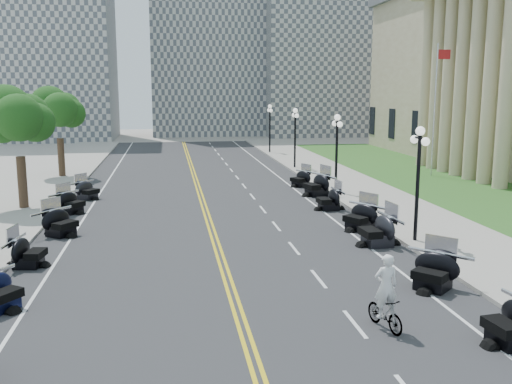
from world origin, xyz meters
name	(u,v)px	position (x,y,z in m)	size (l,w,h in m)	color
ground	(229,284)	(0.00, 0.00, 0.00)	(160.00, 160.00, 0.00)	gray
road	(208,219)	(0.00, 10.00, 0.00)	(16.00, 90.00, 0.01)	#333335
centerline_yellow_a	(206,219)	(-0.12, 10.00, 0.01)	(0.12, 90.00, 0.00)	yellow
centerline_yellow_b	(211,219)	(0.12, 10.00, 0.01)	(0.12, 90.00, 0.00)	yellow
edge_line_north	(328,215)	(6.40, 10.00, 0.01)	(0.12, 90.00, 0.00)	white
edge_line_south	(80,224)	(-6.40, 10.00, 0.01)	(0.12, 90.00, 0.00)	white
lane_dash_5	(355,324)	(3.20, -4.00, 0.01)	(0.12, 2.00, 0.00)	white
lane_dash_6	(319,279)	(3.20, 0.00, 0.01)	(0.12, 2.00, 0.00)	white
lane_dash_7	(294,248)	(3.20, 4.00, 0.01)	(0.12, 2.00, 0.00)	white
lane_dash_8	(276,226)	(3.20, 8.00, 0.01)	(0.12, 2.00, 0.00)	white
lane_dash_9	(263,209)	(3.20, 12.00, 0.01)	(0.12, 2.00, 0.00)	white
lane_dash_10	(252,196)	(3.20, 16.00, 0.01)	(0.12, 2.00, 0.00)	white
lane_dash_11	(244,186)	(3.20, 20.00, 0.01)	(0.12, 2.00, 0.00)	white
lane_dash_12	(237,177)	(3.20, 24.00, 0.01)	(0.12, 2.00, 0.00)	white
lane_dash_13	(231,170)	(3.20, 28.00, 0.01)	(0.12, 2.00, 0.00)	white
lane_dash_14	(226,164)	(3.20, 32.00, 0.01)	(0.12, 2.00, 0.00)	white
lane_dash_15	(222,159)	(3.20, 36.00, 0.01)	(0.12, 2.00, 0.00)	white
lane_dash_16	(219,154)	(3.20, 40.00, 0.01)	(0.12, 2.00, 0.00)	white
lane_dash_17	(215,150)	(3.20, 44.00, 0.01)	(0.12, 2.00, 0.00)	white
lane_dash_18	(212,147)	(3.20, 48.00, 0.01)	(0.12, 2.00, 0.00)	white
lane_dash_19	(210,144)	(3.20, 52.00, 0.01)	(0.12, 2.00, 0.00)	white
sidewalk_north	(401,212)	(10.50, 10.00, 0.07)	(5.00, 90.00, 0.15)	#9E9991
lawn	(450,185)	(17.50, 18.00, 0.05)	(9.00, 60.00, 0.10)	#356023
distant_block_a	(42,40)	(-18.00, 62.00, 13.00)	(18.00, 14.00, 26.00)	gray
distant_block_b	(206,32)	(4.00, 68.00, 15.00)	(16.00, 12.00, 30.00)	gray
distant_block_c	(329,60)	(22.00, 65.00, 11.00)	(20.00, 14.00, 22.00)	gray
street_lamp_2	(418,185)	(8.60, 4.00, 2.60)	(0.50, 1.20, 4.90)	black
street_lamp_3	(336,154)	(8.60, 16.00, 2.60)	(0.50, 1.20, 4.90)	black
street_lamp_4	(295,138)	(8.60, 28.00, 2.60)	(0.50, 1.20, 4.90)	black
street_lamp_5	(270,129)	(8.60, 40.00, 2.60)	(0.50, 1.20, 4.90)	black
flagpole	(435,111)	(18.00, 22.00, 5.00)	(1.10, 0.20, 10.00)	silver
tree_3	(18,125)	(-10.00, 14.00, 4.75)	(4.80, 4.80, 9.20)	#235619
tree_4	(59,115)	(-10.00, 26.00, 4.75)	(4.80, 4.80, 9.20)	#235619
motorcycle_n_5	(433,269)	(6.72, -1.60, 0.70)	(2.00, 2.00, 1.40)	black
motorcycle_n_6	(378,229)	(6.83, 3.87, 0.76)	(2.16, 2.16, 1.51)	black
motorcycle_n_7	(360,216)	(7.01, 6.67, 0.71)	(2.03, 2.03, 1.42)	black
motorcycle_n_8	(329,198)	(6.82, 11.36, 0.67)	(1.92, 1.92, 1.34)	black
motorcycle_n_9	(317,184)	(7.24, 15.65, 0.78)	(2.22, 2.22, 1.55)	black
motorcycle_n_10	(301,178)	(7.04, 19.23, 0.62)	(1.78, 1.78, 1.25)	black
motorcycle_s_6	(28,251)	(-7.30, 3.05, 0.64)	(1.82, 1.82, 1.28)	black
motorcycle_s_7	(60,221)	(-6.93, 7.69, 0.70)	(1.99, 1.99, 1.39)	black
motorcycle_s_8	(71,201)	(-7.25, 12.66, 0.65)	(1.87, 1.87, 1.31)	black
motorcycle_s_9	(87,189)	(-6.91, 16.68, 0.63)	(1.80, 1.80, 1.26)	black
bicycle	(385,313)	(3.90, -4.46, 0.48)	(0.45, 1.59, 0.96)	#A51414
cyclist_rider	(387,265)	(3.90, -4.46, 1.87)	(0.67, 0.44, 1.83)	white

